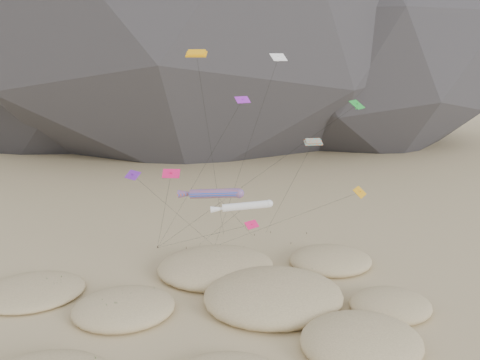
# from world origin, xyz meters

# --- Properties ---
(ground) EXTENTS (500.00, 500.00, 0.00)m
(ground) POSITION_xyz_m (0.00, 0.00, 0.00)
(ground) COLOR #CCB789
(ground) RESTS_ON ground
(dunes) EXTENTS (50.09, 34.09, 3.73)m
(dunes) POSITION_xyz_m (-1.68, 3.88, 0.70)
(dunes) COLOR #CCB789
(dunes) RESTS_ON ground
(dune_grass) EXTENTS (41.55, 28.52, 1.48)m
(dune_grass) POSITION_xyz_m (-0.50, 2.90, 0.82)
(dune_grass) COLOR black
(dune_grass) RESTS_ON ground
(kite_stakes) EXTENTS (23.05, 5.49, 0.30)m
(kite_stakes) POSITION_xyz_m (3.05, 23.48, 0.15)
(kite_stakes) COLOR #3F2D1E
(kite_stakes) RESTS_ON ground
(rainbow_tube_kite) EXTENTS (11.58, 17.50, 12.53)m
(rainbow_tube_kite) POSITION_xyz_m (-2.48, 10.28, 11.64)
(rainbow_tube_kite) COLOR #E05217
(rainbow_tube_kite) RESTS_ON ground
(white_tube_kite) EXTENTS (7.24, 16.86, 11.61)m
(white_tube_kite) POSITION_xyz_m (0.60, 7.25, 10.92)
(white_tube_kite) COLOR silver
(white_tube_kite) RESTS_ON ground
(orange_parafoil) EXTENTS (5.88, 17.22, 27.56)m
(orange_parafoil) POSITION_xyz_m (-3.83, 10.88, 26.64)
(orange_parafoil) COLOR orange
(orange_parafoil) RESTS_ON ground
(multi_parafoil) EXTENTS (3.68, 14.82, 17.34)m
(multi_parafoil) POSITION_xyz_m (9.93, 12.59, 16.69)
(multi_parafoil) COLOR #FF511A
(multi_parafoil) RESTS_ON ground
(delta_kites) EXTENTS (29.49, 16.09, 27.16)m
(delta_kites) POSITION_xyz_m (4.22, 12.38, 16.30)
(delta_kites) COLOR orange
(delta_kites) RESTS_ON ground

